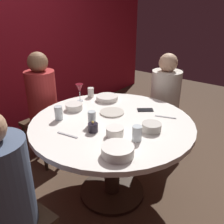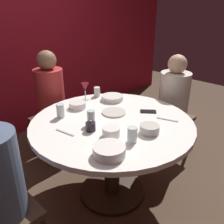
{
  "view_description": "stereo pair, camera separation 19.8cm",
  "coord_description": "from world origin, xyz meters",
  "px_view_note": "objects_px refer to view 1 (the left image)",
  "views": [
    {
      "loc": [
        -1.42,
        -1.12,
        1.65
      ],
      "look_at": [
        0.0,
        0.0,
        0.84
      ],
      "focal_mm": 39.1,
      "sensor_mm": 36.0,
      "label": 1
    },
    {
      "loc": [
        -1.29,
        -1.27,
        1.65
      ],
      "look_at": [
        0.0,
        0.0,
        0.84
      ],
      "focal_mm": 39.1,
      "sensor_mm": 36.0,
      "label": 2
    }
  ],
  "objects_px": {
    "wine_glass": "(79,89)",
    "cup_by_right_diner": "(137,133)",
    "seated_diner_back": "(42,97)",
    "cup_by_left_diner": "(91,92)",
    "seated_diner_right": "(165,93)",
    "bowl_sauce_side": "(118,151)",
    "dinner_plate": "(112,112)",
    "bowl_serving_large": "(107,98)",
    "bowl_salad_center": "(115,132)",
    "seated_diner_left": "(2,188)",
    "dining_table": "(112,137)",
    "cup_center_front": "(59,113)",
    "cup_near_candle": "(92,118)",
    "cell_phone": "(145,110)",
    "bowl_rice_portion": "(152,127)",
    "bowl_small_white": "(74,107)",
    "candle_holder": "(93,127)"
  },
  "relations": [
    {
      "from": "bowl_rice_portion",
      "to": "cup_center_front",
      "type": "distance_m",
      "value": 0.77
    },
    {
      "from": "seated_diner_back",
      "to": "cup_by_left_diner",
      "type": "xyz_separation_m",
      "value": [
        0.31,
        -0.41,
        0.06
      ]
    },
    {
      "from": "bowl_sauce_side",
      "to": "cup_by_right_diner",
      "type": "distance_m",
      "value": 0.23
    },
    {
      "from": "cell_phone",
      "to": "bowl_salad_center",
      "type": "height_order",
      "value": "bowl_salad_center"
    },
    {
      "from": "seated_diner_left",
      "to": "bowl_rice_portion",
      "type": "relative_size",
      "value": 8.0
    },
    {
      "from": "bowl_salad_center",
      "to": "cup_near_candle",
      "type": "height_order",
      "value": "cup_near_candle"
    },
    {
      "from": "cup_near_candle",
      "to": "cup_by_right_diner",
      "type": "height_order",
      "value": "cup_near_candle"
    },
    {
      "from": "seated_diner_back",
      "to": "cup_by_left_diner",
      "type": "bearing_deg",
      "value": 37.38
    },
    {
      "from": "cell_phone",
      "to": "bowl_rice_portion",
      "type": "bearing_deg",
      "value": -1.98
    },
    {
      "from": "seated_diner_right",
      "to": "cup_center_front",
      "type": "xyz_separation_m",
      "value": [
        -1.22,
        0.36,
        0.09
      ]
    },
    {
      "from": "bowl_salad_center",
      "to": "bowl_serving_large",
      "type": "bearing_deg",
      "value": 43.73
    },
    {
      "from": "bowl_rice_portion",
      "to": "bowl_sauce_side",
      "type": "bearing_deg",
      "value": 179.21
    },
    {
      "from": "dining_table",
      "to": "dinner_plate",
      "type": "bearing_deg",
      "value": 38.3
    },
    {
      "from": "wine_glass",
      "to": "candle_holder",
      "type": "bearing_deg",
      "value": -126.42
    },
    {
      "from": "cup_by_right_diner",
      "to": "seated_diner_back",
      "type": "bearing_deg",
      "value": 83.89
    },
    {
      "from": "seated_diner_left",
      "to": "cup_center_front",
      "type": "distance_m",
      "value": 0.81
    },
    {
      "from": "wine_glass",
      "to": "cup_by_right_diner",
      "type": "relative_size",
      "value": 1.6
    },
    {
      "from": "seated_diner_right",
      "to": "cell_phone",
      "type": "distance_m",
      "value": 0.62
    },
    {
      "from": "bowl_serving_large",
      "to": "bowl_salad_center",
      "type": "bearing_deg",
      "value": -136.27
    },
    {
      "from": "candle_holder",
      "to": "bowl_salad_center",
      "type": "height_order",
      "value": "candle_holder"
    },
    {
      "from": "wine_glass",
      "to": "cup_near_candle",
      "type": "xyz_separation_m",
      "value": [
        -0.31,
        -0.45,
        -0.07
      ]
    },
    {
      "from": "dinner_plate",
      "to": "cup_by_left_diner",
      "type": "xyz_separation_m",
      "value": [
        0.19,
        0.43,
        0.04
      ]
    },
    {
      "from": "wine_glass",
      "to": "bowl_sauce_side",
      "type": "xyz_separation_m",
      "value": [
        -0.52,
        -0.86,
        -0.1
      ]
    },
    {
      "from": "bowl_rice_portion",
      "to": "cup_center_front",
      "type": "relative_size",
      "value": 1.25
    },
    {
      "from": "seated_diner_right",
      "to": "bowl_sauce_side",
      "type": "xyz_separation_m",
      "value": [
        -1.33,
        -0.33,
        0.07
      ]
    },
    {
      "from": "dining_table",
      "to": "cup_near_candle",
      "type": "relative_size",
      "value": 11.27
    },
    {
      "from": "dinner_plate",
      "to": "bowl_salad_center",
      "type": "bearing_deg",
      "value": -138.88
    },
    {
      "from": "seated_diner_left",
      "to": "dining_table",
      "type": "bearing_deg",
      "value": 0.0
    },
    {
      "from": "bowl_serving_large",
      "to": "bowl_sauce_side",
      "type": "height_order",
      "value": "bowl_sauce_side"
    },
    {
      "from": "seated_diner_left",
      "to": "cup_by_left_diner",
      "type": "relative_size",
      "value": 12.3
    },
    {
      "from": "bowl_serving_large",
      "to": "cup_near_candle",
      "type": "distance_m",
      "value": 0.56
    },
    {
      "from": "cup_near_candle",
      "to": "cup_center_front",
      "type": "relative_size",
      "value": 1.01
    },
    {
      "from": "seated_diner_back",
      "to": "cup_center_front",
      "type": "height_order",
      "value": "seated_diner_back"
    },
    {
      "from": "wine_glass",
      "to": "cell_phone",
      "type": "distance_m",
      "value": 0.67
    },
    {
      "from": "dinner_plate",
      "to": "bowl_serving_large",
      "type": "bearing_deg",
      "value": 47.05
    },
    {
      "from": "bowl_serving_large",
      "to": "bowl_small_white",
      "type": "xyz_separation_m",
      "value": [
        -0.37,
        0.09,
        0.0
      ]
    },
    {
      "from": "candle_holder",
      "to": "cup_by_right_diner",
      "type": "distance_m",
      "value": 0.34
    },
    {
      "from": "dining_table",
      "to": "bowl_salad_center",
      "type": "relative_size",
      "value": 10.35
    },
    {
      "from": "seated_diner_back",
      "to": "cup_by_right_diner",
      "type": "relative_size",
      "value": 11.03
    },
    {
      "from": "bowl_rice_portion",
      "to": "cup_by_left_diner",
      "type": "distance_m",
      "value": 0.9
    },
    {
      "from": "cup_by_left_diner",
      "to": "cup_center_front",
      "type": "relative_size",
      "value": 0.81
    },
    {
      "from": "seated_diner_right",
      "to": "wine_glass",
      "type": "height_order",
      "value": "seated_diner_right"
    },
    {
      "from": "bowl_sauce_side",
      "to": "cup_by_right_diner",
      "type": "xyz_separation_m",
      "value": [
        0.23,
        0.01,
        0.02
      ]
    },
    {
      "from": "bowl_small_white",
      "to": "cup_center_front",
      "type": "relative_size",
      "value": 1.32
    },
    {
      "from": "seated_diner_right",
      "to": "cup_by_left_diner",
      "type": "bearing_deg",
      "value": -38.64
    },
    {
      "from": "seated_diner_back",
      "to": "cup_center_front",
      "type": "relative_size",
      "value": 10.35
    },
    {
      "from": "seated_diner_back",
      "to": "bowl_salad_center",
      "type": "relative_size",
      "value": 9.37
    },
    {
      "from": "seated_diner_back",
      "to": "dinner_plate",
      "type": "distance_m",
      "value": 0.84
    },
    {
      "from": "seated_diner_left",
      "to": "cup_by_right_diner",
      "type": "height_order",
      "value": "seated_diner_left"
    },
    {
      "from": "seated_diner_back",
      "to": "bowl_sauce_side",
      "type": "distance_m",
      "value": 1.32
    }
  ]
}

